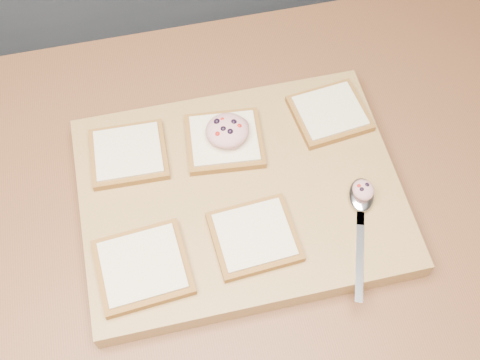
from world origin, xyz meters
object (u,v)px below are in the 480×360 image
(cutting_board, at_px, (240,195))
(spoon, at_px, (361,204))
(bread_far_center, at_px, (224,140))
(tuna_salad_dollop, at_px, (227,130))

(cutting_board, height_order, spoon, spoon)
(cutting_board, height_order, bread_far_center, bread_far_center)
(bread_far_center, xyz_separation_m, spoon, (0.17, -0.15, -0.00))
(cutting_board, bearing_deg, tuna_salad_dollop, 90.37)
(cutting_board, xyz_separation_m, spoon, (0.16, -0.06, 0.02))
(bread_far_center, distance_m, spoon, 0.22)
(spoon, bearing_deg, bread_far_center, 138.98)
(tuna_salad_dollop, xyz_separation_m, spoon, (0.16, -0.15, -0.03))
(tuna_salad_dollop, relative_size, spoon, 0.35)
(bread_far_center, height_order, spoon, bread_far_center)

